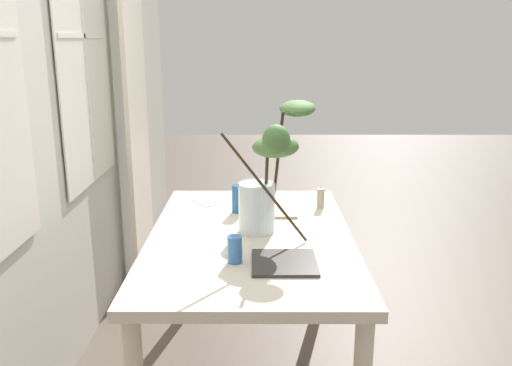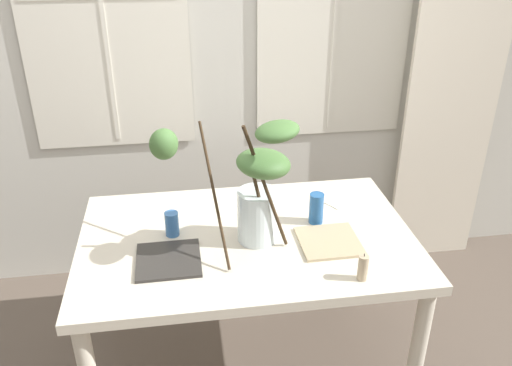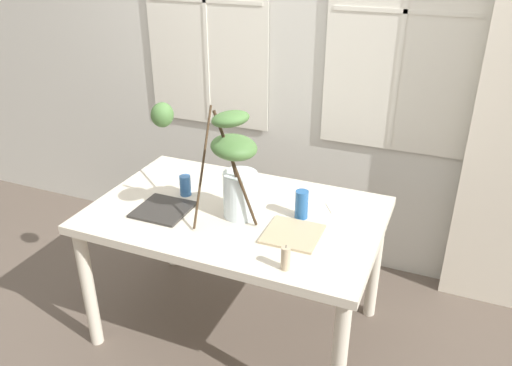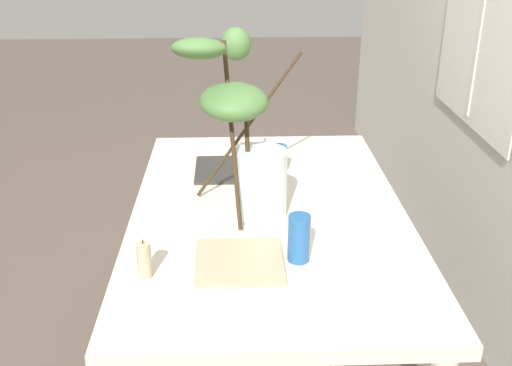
{
  "view_description": "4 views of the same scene",
  "coord_description": "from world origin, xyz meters",
  "px_view_note": "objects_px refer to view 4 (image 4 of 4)",
  "views": [
    {
      "loc": [
        -2.29,
        -0.03,
        1.62
      ],
      "look_at": [
        0.04,
        -0.02,
        0.99
      ],
      "focal_mm": 37.29,
      "sensor_mm": 36.0,
      "label": 1
    },
    {
      "loc": [
        -0.25,
        -1.93,
        2.02
      ],
      "look_at": [
        0.04,
        0.01,
        1.01
      ],
      "focal_mm": 37.29,
      "sensor_mm": 36.0,
      "label": 2
    },
    {
      "loc": [
        0.96,
        -2.02,
        2.02
      ],
      "look_at": [
        0.12,
        -0.02,
        0.95
      ],
      "focal_mm": 35.78,
      "sensor_mm": 36.0,
      "label": 3
    },
    {
      "loc": [
        1.82,
        -0.11,
        1.68
      ],
      "look_at": [
        0.08,
        -0.05,
        0.89
      ],
      "focal_mm": 42.11,
      "sensor_mm": 36.0,
      "label": 4
    }
  ],
  "objects_px": {
    "drinking_glass_blue_left": "(279,159)",
    "drinking_glass_blue_right": "(299,238)",
    "vase_with_branches": "(245,138)",
    "plate_square_left": "(229,169)",
    "dining_table": "(269,232)",
    "pillar_candle": "(144,260)",
    "plate_square_right": "(239,262)"
  },
  "relations": [
    {
      "from": "drinking_glass_blue_left",
      "to": "plate_square_left",
      "type": "relative_size",
      "value": 0.43
    },
    {
      "from": "plate_square_left",
      "to": "pillar_candle",
      "type": "bearing_deg",
      "value": -17.16
    },
    {
      "from": "drinking_glass_blue_left",
      "to": "plate_square_right",
      "type": "distance_m",
      "value": 0.68
    },
    {
      "from": "drinking_glass_blue_right",
      "to": "vase_with_branches",
      "type": "bearing_deg",
      "value": -154.53
    },
    {
      "from": "vase_with_branches",
      "to": "drinking_glass_blue_left",
      "type": "bearing_deg",
      "value": 157.96
    },
    {
      "from": "vase_with_branches",
      "to": "drinking_glass_blue_right",
      "type": "height_order",
      "value": "vase_with_branches"
    },
    {
      "from": "dining_table",
      "to": "drinking_glass_blue_left",
      "type": "distance_m",
      "value": 0.36
    },
    {
      "from": "drinking_glass_blue_left",
      "to": "plate_square_right",
      "type": "bearing_deg",
      "value": -13.84
    },
    {
      "from": "drinking_glass_blue_right",
      "to": "plate_square_right",
      "type": "height_order",
      "value": "drinking_glass_blue_right"
    },
    {
      "from": "dining_table",
      "to": "drinking_glass_blue_right",
      "type": "height_order",
      "value": "drinking_glass_blue_right"
    },
    {
      "from": "pillar_candle",
      "to": "drinking_glass_blue_left",
      "type": "bearing_deg",
      "value": 149.38
    },
    {
      "from": "dining_table",
      "to": "plate_square_right",
      "type": "height_order",
      "value": "plate_square_right"
    },
    {
      "from": "drinking_glass_blue_right",
      "to": "plate_square_left",
      "type": "xyz_separation_m",
      "value": [
        -0.66,
        -0.21,
        -0.06
      ]
    },
    {
      "from": "plate_square_left",
      "to": "pillar_candle",
      "type": "height_order",
      "value": "pillar_candle"
    },
    {
      "from": "plate_square_left",
      "to": "plate_square_right",
      "type": "relative_size",
      "value": 1.02
    },
    {
      "from": "vase_with_branches",
      "to": "plate_square_right",
      "type": "distance_m",
      "value": 0.42
    },
    {
      "from": "vase_with_branches",
      "to": "drinking_glass_blue_right",
      "type": "xyz_separation_m",
      "value": [
        0.31,
        0.15,
        -0.2
      ]
    },
    {
      "from": "vase_with_branches",
      "to": "plate_square_right",
      "type": "relative_size",
      "value": 2.43
    },
    {
      "from": "vase_with_branches",
      "to": "drinking_glass_blue_right",
      "type": "distance_m",
      "value": 0.39
    },
    {
      "from": "plate_square_left",
      "to": "drinking_glass_blue_right",
      "type": "bearing_deg",
      "value": 17.31
    },
    {
      "from": "plate_square_left",
      "to": "dining_table",
      "type": "bearing_deg",
      "value": 22.21
    },
    {
      "from": "vase_with_branches",
      "to": "plate_square_left",
      "type": "relative_size",
      "value": 2.38
    },
    {
      "from": "dining_table",
      "to": "drinking_glass_blue_right",
      "type": "xyz_separation_m",
      "value": [
        0.32,
        0.07,
        0.16
      ]
    },
    {
      "from": "vase_with_branches",
      "to": "pillar_candle",
      "type": "distance_m",
      "value": 0.52
    },
    {
      "from": "plate_square_right",
      "to": "pillar_candle",
      "type": "relative_size",
      "value": 2.16
    },
    {
      "from": "vase_with_branches",
      "to": "pillar_candle",
      "type": "bearing_deg",
      "value": -37.16
    },
    {
      "from": "drinking_glass_blue_left",
      "to": "drinking_glass_blue_right",
      "type": "relative_size",
      "value": 0.77
    },
    {
      "from": "vase_with_branches",
      "to": "drinking_glass_blue_right",
      "type": "bearing_deg",
      "value": 25.47
    },
    {
      "from": "plate_square_left",
      "to": "pillar_candle",
      "type": "distance_m",
      "value": 0.77
    },
    {
      "from": "drinking_glass_blue_right",
      "to": "plate_square_right",
      "type": "distance_m",
      "value": 0.18
    },
    {
      "from": "dining_table",
      "to": "vase_with_branches",
      "type": "bearing_deg",
      "value": -77.72
    },
    {
      "from": "dining_table",
      "to": "pillar_candle",
      "type": "bearing_deg",
      "value": -42.68
    }
  ]
}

